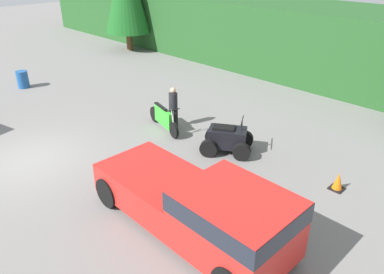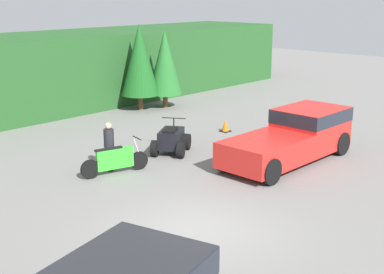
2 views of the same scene
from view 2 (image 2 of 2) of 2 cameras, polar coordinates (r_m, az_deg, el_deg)
The scene contains 8 objects.
ground_plane at distance 13.88m, azimuth 0.50°, elevation -9.92°, with size 80.00×80.00×0.00m, color slate.
tree_mid_left at distance 27.42m, azimuth -5.60°, elevation 8.17°, with size 1.93×1.93×4.38m.
tree_mid_right at distance 27.94m, azimuth -2.92°, elevation 7.94°, with size 1.78×1.78×4.04m.
pickup_truck_red at distance 19.59m, azimuth 10.96°, elevation 0.27°, with size 5.64×2.22×1.76m.
dirt_bike at distance 17.99m, azimuth -8.20°, elevation -2.48°, with size 2.36×0.87×1.14m.
quad_atv at distance 20.16m, azimuth -2.24°, elevation -0.36°, with size 2.14×1.96×1.26m.
rider_person at distance 18.26m, azimuth -8.84°, elevation -0.81°, with size 0.47×0.47×1.68m.
traffic_cone at distance 23.36m, azimuth 3.57°, elevation 1.20°, with size 0.42×0.42×0.55m.
Camera 2 is at (-9.28, -8.47, 5.89)m, focal length 50.00 mm.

